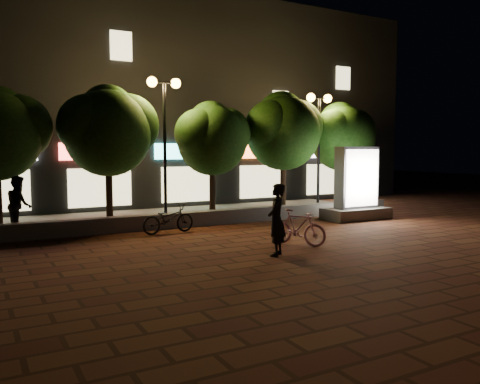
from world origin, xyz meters
TOP-DOWN VIEW (x-y plane):
  - ground at (0.00, 0.00)m, footprint 80.00×80.00m
  - retaining_wall at (0.00, 4.00)m, footprint 16.00×0.45m
  - sidewalk at (0.00, 6.50)m, footprint 16.00×5.00m
  - building_block at (-0.01, 12.99)m, footprint 28.00×8.12m
  - tree_left at (-3.45, 5.46)m, footprint 3.60×3.00m
  - tree_mid at (0.55, 5.46)m, footprint 3.24×2.70m
  - tree_right at (3.86, 5.46)m, footprint 3.72×3.10m
  - tree_far_right at (7.05, 5.46)m, footprint 3.48×2.90m
  - street_lamp_left at (-1.50, 5.20)m, footprint 1.26×0.36m
  - street_lamp_right at (5.50, 5.20)m, footprint 1.26×0.36m
  - ad_kiosk at (5.28, 2.55)m, footprint 2.60×1.32m
  - scooter_pink at (0.26, -0.62)m, footprint 1.27×1.68m
  - rider at (-1.00, -1.47)m, footprint 0.78×0.78m
  - scooter_parked at (-2.22, 3.00)m, footprint 1.85×0.82m
  - pedestrian at (-6.45, 4.82)m, footprint 0.73×0.91m

SIDE VIEW (x-z plane):
  - ground at x=0.00m, z-range 0.00..0.00m
  - sidewalk at x=0.00m, z-range 0.00..0.08m
  - retaining_wall at x=0.00m, z-range 0.00..0.50m
  - scooter_parked at x=-2.22m, z-range 0.00..0.94m
  - scooter_pink at x=0.26m, z-range 0.00..1.01m
  - rider at x=-1.00m, z-range 0.00..1.83m
  - pedestrian at x=-6.45m, z-range 0.08..1.88m
  - ad_kiosk at x=5.28m, z-range -0.27..2.52m
  - tree_mid at x=0.55m, z-range 0.97..5.47m
  - tree_far_right at x=7.05m, z-range 0.99..5.75m
  - tree_left at x=-3.45m, z-range 1.00..5.89m
  - tree_right at x=3.86m, z-range 1.03..6.10m
  - street_lamp_right at x=5.50m, z-range 1.40..6.38m
  - street_lamp_left at x=-1.50m, z-range 1.44..6.62m
  - building_block at x=-0.01m, z-range -0.65..10.65m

